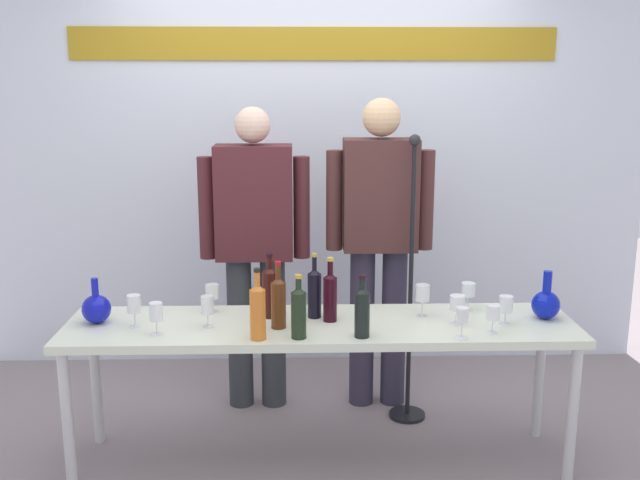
# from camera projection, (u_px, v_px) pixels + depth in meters

# --- Properties ---
(ground_plane) EXTENTS (10.00, 10.00, 0.00)m
(ground_plane) POSITION_uv_depth(u_px,v_px,m) (321.00, 461.00, 3.57)
(ground_plane) COLOR gray
(back_wall) EXTENTS (4.29, 0.11, 3.00)m
(back_wall) POSITION_uv_depth(u_px,v_px,m) (314.00, 134.00, 4.63)
(back_wall) COLOR silver
(back_wall) RESTS_ON ground
(display_table) EXTENTS (2.41, 0.56, 0.72)m
(display_table) POSITION_uv_depth(u_px,v_px,m) (321.00, 335.00, 3.43)
(display_table) COLOR silver
(display_table) RESTS_ON ground
(decanter_blue_left) EXTENTS (0.14, 0.14, 0.22)m
(decanter_blue_left) POSITION_uv_depth(u_px,v_px,m) (96.00, 308.00, 3.40)
(decanter_blue_left) COLOR #1217AF
(decanter_blue_left) RESTS_ON display_table
(decanter_blue_right) EXTENTS (0.14, 0.14, 0.24)m
(decanter_blue_right) POSITION_uv_depth(u_px,v_px,m) (546.00, 303.00, 3.46)
(decanter_blue_right) COLOR #0A1AAF
(decanter_blue_right) RESTS_ON display_table
(presenter_left) EXTENTS (0.61, 0.22, 1.70)m
(presenter_left) POSITION_uv_depth(u_px,v_px,m) (255.00, 240.00, 4.00)
(presenter_left) COLOR #2F3338
(presenter_left) RESTS_ON ground
(presenter_right) EXTENTS (0.60, 0.22, 1.75)m
(presenter_right) POSITION_uv_depth(u_px,v_px,m) (379.00, 234.00, 4.02)
(presenter_right) COLOR #302B3F
(presenter_right) RESTS_ON ground
(wine_bottle_0) EXTENTS (0.07, 0.07, 0.31)m
(wine_bottle_0) POSITION_uv_depth(u_px,v_px,m) (330.00, 295.00, 3.42)
(wine_bottle_0) COLOR black
(wine_bottle_0) RESTS_ON display_table
(wine_bottle_1) EXTENTS (0.07, 0.07, 0.29)m
(wine_bottle_1) POSITION_uv_depth(u_px,v_px,m) (362.00, 310.00, 3.21)
(wine_bottle_1) COLOR black
(wine_bottle_1) RESTS_ON display_table
(wine_bottle_2) EXTENTS (0.07, 0.07, 0.32)m
(wine_bottle_2) POSITION_uv_depth(u_px,v_px,m) (258.00, 310.00, 3.18)
(wine_bottle_2) COLOR orange
(wine_bottle_2) RESTS_ON display_table
(wine_bottle_3) EXTENTS (0.07, 0.07, 0.32)m
(wine_bottle_3) POSITION_uv_depth(u_px,v_px,m) (314.00, 291.00, 3.47)
(wine_bottle_3) COLOR black
(wine_bottle_3) RESTS_ON display_table
(wine_bottle_4) EXTENTS (0.07, 0.07, 0.31)m
(wine_bottle_4) POSITION_uv_depth(u_px,v_px,m) (270.00, 290.00, 3.47)
(wine_bottle_4) COLOR #350F0D
(wine_bottle_4) RESTS_ON display_table
(wine_bottle_5) EXTENTS (0.07, 0.07, 0.29)m
(wine_bottle_5) POSITION_uv_depth(u_px,v_px,m) (299.00, 311.00, 3.19)
(wine_bottle_5) COLOR black
(wine_bottle_5) RESTS_ON display_table
(wine_bottle_6) EXTENTS (0.07, 0.07, 0.32)m
(wine_bottle_6) POSITION_uv_depth(u_px,v_px,m) (278.00, 301.00, 3.32)
(wine_bottle_6) COLOR #552A11
(wine_bottle_6) RESTS_ON display_table
(wine_glass_left_0) EXTENTS (0.07, 0.07, 0.14)m
(wine_glass_left_0) POSITION_uv_depth(u_px,v_px,m) (212.00, 292.00, 3.55)
(wine_glass_left_0) COLOR white
(wine_glass_left_0) RESTS_ON display_table
(wine_glass_left_1) EXTENTS (0.06, 0.06, 0.15)m
(wine_glass_left_1) POSITION_uv_depth(u_px,v_px,m) (207.00, 305.00, 3.34)
(wine_glass_left_1) COLOR white
(wine_glass_left_1) RESTS_ON display_table
(wine_glass_left_2) EXTENTS (0.06, 0.06, 0.15)m
(wine_glass_left_2) POSITION_uv_depth(u_px,v_px,m) (134.00, 304.00, 3.34)
(wine_glass_left_2) COLOR white
(wine_glass_left_2) RESTS_ON display_table
(wine_glass_left_3) EXTENTS (0.06, 0.06, 0.15)m
(wine_glass_left_3) POSITION_uv_depth(u_px,v_px,m) (156.00, 313.00, 3.24)
(wine_glass_left_3) COLOR white
(wine_glass_left_3) RESTS_ON display_table
(wine_glass_right_0) EXTENTS (0.07, 0.07, 0.16)m
(wine_glass_right_0) POSITION_uv_depth(u_px,v_px,m) (423.00, 293.00, 3.49)
(wine_glass_right_0) COLOR white
(wine_glass_right_0) RESTS_ON display_table
(wine_glass_right_1) EXTENTS (0.06, 0.06, 0.14)m
(wine_glass_right_1) POSITION_uv_depth(u_px,v_px,m) (506.00, 305.00, 3.38)
(wine_glass_right_1) COLOR white
(wine_glass_right_1) RESTS_ON display_table
(wine_glass_right_2) EXTENTS (0.06, 0.06, 0.13)m
(wine_glass_right_2) POSITION_uv_depth(u_px,v_px,m) (493.00, 313.00, 3.26)
(wine_glass_right_2) COLOR white
(wine_glass_right_2) RESTS_ON display_table
(wine_glass_right_3) EXTENTS (0.07, 0.07, 0.14)m
(wine_glass_right_3) POSITION_uv_depth(u_px,v_px,m) (468.00, 290.00, 3.58)
(wine_glass_right_3) COLOR white
(wine_glass_right_3) RESTS_ON display_table
(wine_glass_right_4) EXTENTS (0.07, 0.07, 0.14)m
(wine_glass_right_4) POSITION_uv_depth(u_px,v_px,m) (457.00, 303.00, 3.38)
(wine_glass_right_4) COLOR white
(wine_glass_right_4) RESTS_ON display_table
(wine_glass_right_5) EXTENTS (0.06, 0.06, 0.14)m
(wine_glass_right_5) POSITION_uv_depth(u_px,v_px,m) (462.00, 316.00, 3.20)
(wine_glass_right_5) COLOR white
(wine_glass_right_5) RESTS_ON display_table
(microphone_stand) EXTENTS (0.20, 0.20, 1.57)m
(microphone_stand) POSITION_uv_depth(u_px,v_px,m) (410.00, 327.00, 3.93)
(microphone_stand) COLOR black
(microphone_stand) RESTS_ON ground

